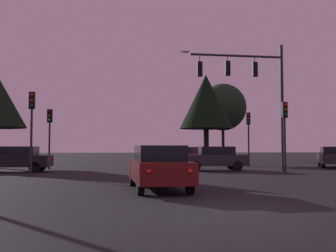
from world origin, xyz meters
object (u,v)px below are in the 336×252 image
Objects in this scene: traffic_signal_mast_arm at (252,84)px; traffic_light_median at (32,116)px; traffic_light_corner_left at (49,126)px; tree_center_horizon at (206,102)px; car_crossing_right at (14,159)px; car_far_lane at (333,157)px; traffic_light_far_side at (248,128)px; car_nearside_lane at (159,167)px; tree_behind_sign at (223,107)px; traffic_light_corner_right at (285,122)px; car_parked_lot at (188,154)px; car_crossing_left at (215,158)px.

traffic_signal_mast_arm reaches higher than traffic_light_median.
tree_center_horizon reaches higher than traffic_light_corner_left.
car_far_lane is at bearing 8.03° from car_crossing_right.
traffic_signal_mast_arm is at bearing -151.62° from car_far_lane.
traffic_light_far_side is 17.56m from car_nearside_lane.
car_far_lane is at bearing -79.45° from tree_behind_sign.
traffic_light_corner_left is at bearing 163.70° from traffic_signal_mast_arm.
traffic_light_far_side reaches higher than traffic_light_corner_right.
traffic_light_median is at bearing 127.86° from car_nearside_lane.
traffic_light_median is (0.17, -5.93, 0.23)m from traffic_light_corner_left.
car_far_lane is at bearing -14.09° from traffic_light_far_side.
traffic_light_far_side is at bearing 16.00° from car_crossing_right.
traffic_light_far_side is 16.63m from car_crossing_right.
car_crossing_right is at bearing 125.34° from car_nearside_lane.
car_parked_lot is at bearing 58.27° from traffic_light_median.
car_far_lane is at bearing 0.67° from traffic_light_corner_left.
car_nearside_lane is (-7.89, -7.96, -2.09)m from traffic_light_corner_right.
tree_behind_sign is (16.76, 18.98, 3.43)m from traffic_light_corner_left.
car_crossing_left and car_parked_lot have the same top height.
traffic_light_median is 16.12m from traffic_light_far_side.
car_crossing_left is at bearing -98.68° from tree_center_horizon.
car_parked_lot is at bearing 47.06° from traffic_light_corner_left.
traffic_light_corner_left is 15.17m from car_nearside_lane.
traffic_signal_mast_arm is 1.00× the size of tree_center_horizon.
tree_center_horizon is at bearing 73.77° from car_nearside_lane.
car_parked_lot is (11.25, 18.19, -2.31)m from traffic_light_median.
car_crossing_left and car_far_lane have the same top height.
traffic_light_median is at bearing -88.40° from traffic_light_corner_left.
car_far_lane is at bearing -39.57° from tree_center_horizon.
traffic_light_median reaches higher than traffic_light_far_side.
traffic_light_far_side is (0.27, 7.44, 0.04)m from traffic_light_corner_right.
traffic_light_corner_right is 8.83m from car_far_lane.
traffic_signal_mast_arm is 13.63m from traffic_light_corner_left.
car_far_lane is (7.40, 4.00, -4.61)m from traffic_signal_mast_arm.
traffic_light_median is 10.09m from car_nearside_lane.
tree_behind_sign is (16.60, 24.91, 3.20)m from traffic_light_median.
car_parked_lot is (5.22, 25.95, 0.00)m from car_nearside_lane.
traffic_light_median is 17.75m from tree_center_horizon.
tree_center_horizon is (13.69, 9.73, 4.70)m from car_crossing_right.
traffic_light_median is at bearing -123.68° from tree_behind_sign.
traffic_signal_mast_arm is 15.11m from car_crossing_right.
car_nearside_lane is 1.13× the size of car_crossing_left.
traffic_signal_mast_arm is 3.43m from traffic_light_corner_right.
car_nearside_lane is at bearing -107.93° from tree_behind_sign.
car_crossing_left and car_crossing_right have the same top height.
traffic_light_corner_left reaches higher than car_far_lane.
car_parked_lot is at bearing 49.45° from car_crossing_right.
traffic_light_corner_right reaches higher than car_far_lane.
car_far_lane is 0.62× the size of tree_center_horizon.
car_parked_lot is at bearing 105.61° from traffic_light_far_side.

